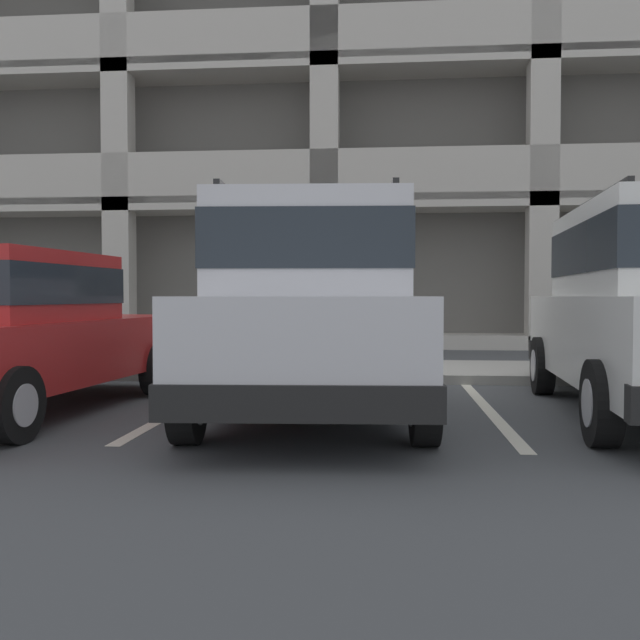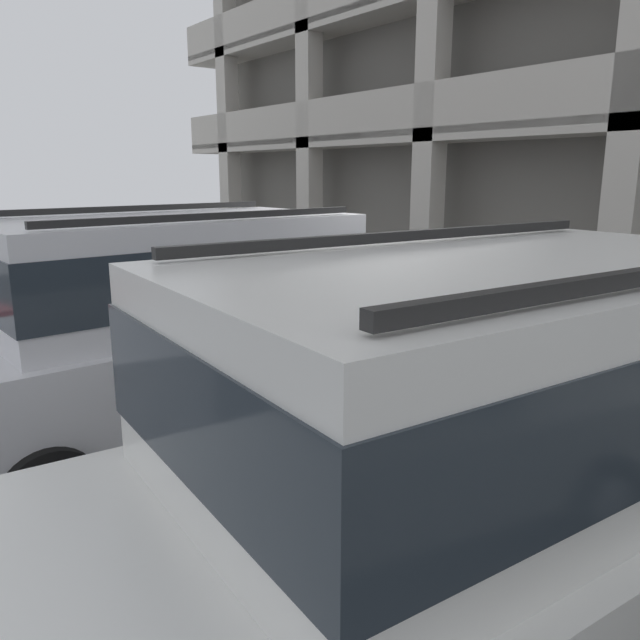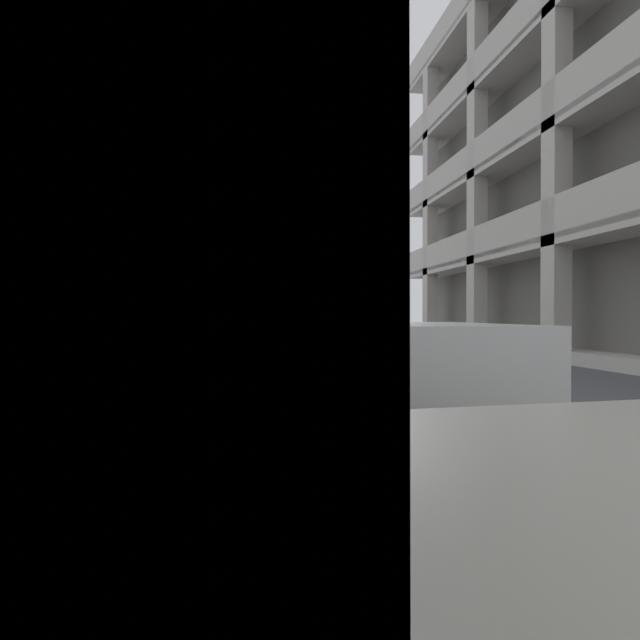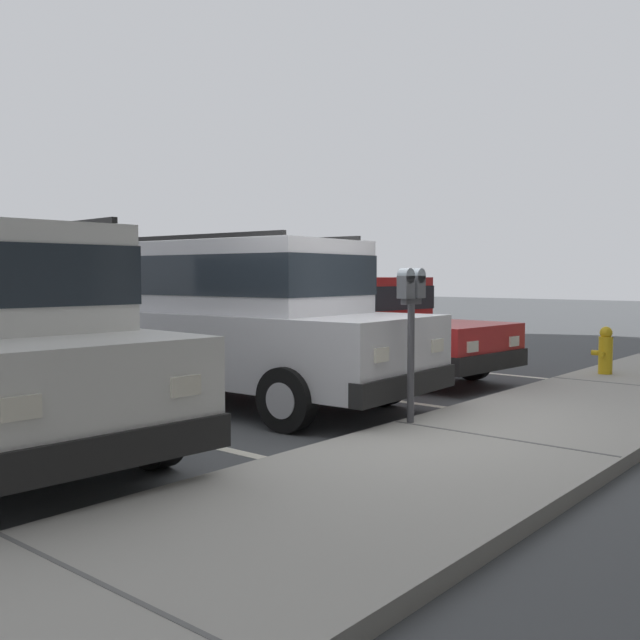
{
  "view_description": "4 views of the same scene",
  "coord_description": "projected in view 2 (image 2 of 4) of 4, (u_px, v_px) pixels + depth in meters",
  "views": [
    {
      "loc": [
        0.51,
        -8.96,
        1.13
      ],
      "look_at": [
        -0.27,
        -0.48,
        0.85
      ],
      "focal_mm": 40.0,
      "sensor_mm": 36.0,
      "label": 1
    },
    {
      "loc": [
        4.7,
        -4.36,
        2.32
      ],
      "look_at": [
        0.22,
        -0.95,
        0.99
      ],
      "focal_mm": 35.0,
      "sensor_mm": 36.0,
      "label": 2
    },
    {
      "loc": [
        6.61,
        -1.47,
        1.18
      ],
      "look_at": [
        0.16,
        -0.57,
        1.13
      ],
      "focal_mm": 28.0,
      "sensor_mm": 36.0,
      "label": 3
    },
    {
      "loc": [
        5.83,
        4.14,
        1.57
      ],
      "look_at": [
        -0.31,
        -1.02,
        1.07
      ],
      "focal_mm": 40.0,
      "sensor_mm": 36.0,
      "label": 4
    }
  ],
  "objects": [
    {
      "name": "ground_plane",
      "position": [
        378.0,
        397.0,
        6.76
      ],
      "size": [
        80.0,
        80.0,
        0.1
      ],
      "color": "#444749"
    },
    {
      "name": "sidewalk",
      "position": [
        458.0,
        366.0,
        7.5
      ],
      "size": [
        40.0,
        2.2,
        0.12
      ],
      "color": "#9E9B93",
      "rests_on": "ground_plane"
    },
    {
      "name": "parking_meter_near",
      "position": [
        401.0,
        275.0,
        6.71
      ],
      "size": [
        0.35,
        0.12,
        1.52
      ],
      "color": "#47474C",
      "rests_on": "sidewalk"
    },
    {
      "name": "red_sedan",
      "position": [
        55.0,
        302.0,
        7.46
      ],
      "size": [
        2.07,
        4.6,
        1.54
      ],
      "rotation": [
        0.0,
        0.0,
        -0.07
      ],
      "color": "red",
      "rests_on": "ground_plane"
    },
    {
      "name": "dark_hatchback",
      "position": [
        504.0,
        451.0,
        2.83
      ],
      "size": [
        2.24,
        4.89,
        2.03
      ],
      "rotation": [
        0.0,
        0.0,
        -0.07
      ],
      "color": "silver",
      "rests_on": "ground_plane"
    },
    {
      "name": "parking_stall_lines",
      "position": [
        378.0,
        486.0,
        4.73
      ],
      "size": [
        12.39,
        4.8,
        0.01
      ],
      "color": "silver",
      "rests_on": "ground_plane"
    },
    {
      "name": "silver_suv",
      "position": [
        179.0,
        321.0,
        5.34
      ],
      "size": [
        2.2,
        4.87,
        2.03
      ],
      "rotation": [
        0.0,
        0.0,
        0.05
      ],
      "color": "silver",
      "rests_on": "ground_plane"
    },
    {
      "name": "fire_hydrant",
      "position": [
        216.0,
        283.0,
        10.78
      ],
      "size": [
        0.3,
        0.3,
        0.7
      ],
      "color": "gold",
      "rests_on": "sidewalk"
    }
  ]
}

